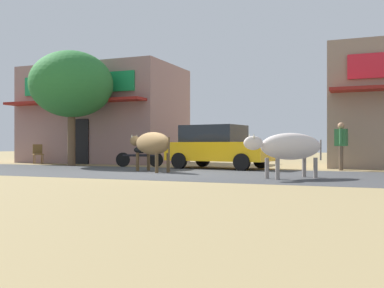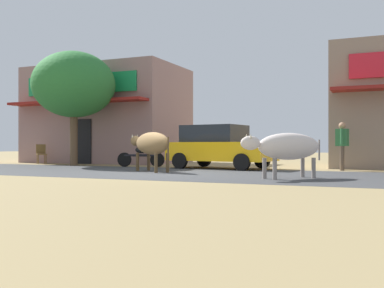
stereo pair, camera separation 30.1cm
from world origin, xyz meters
name	(u,v)px [view 1 (the left image)]	position (x,y,z in m)	size (l,w,h in m)	color
ground	(162,173)	(0.00, 0.00, 0.00)	(80.00, 80.00, 0.00)	#968155
asphalt_road	(162,173)	(0.00, 0.00, 0.00)	(72.00, 5.89, 0.00)	#3E3F41
storefront_left_cafe	(105,116)	(-6.55, 6.73, 2.41)	(7.63, 5.49, 4.80)	gray
roadside_tree	(71,85)	(-5.72, 2.90, 3.48)	(3.55, 3.55, 4.92)	brown
parked_hatchback_car	(218,146)	(0.84, 3.16, 0.84)	(4.16, 2.44, 1.64)	yellow
parked_motorcycle	(140,156)	(-2.48, 3.07, 0.46)	(1.93, 0.53, 1.04)	black
cow_near_brown	(151,144)	(-0.58, 0.37, 0.93)	(2.38, 1.80, 1.32)	olive
cow_far_dark	(289,147)	(4.22, -0.95, 0.85)	(1.98, 2.18, 1.21)	beige
pedestrian_by_shop	(341,142)	(5.24, 3.60, 0.99)	(0.45, 0.61, 1.69)	brown
cafe_chair_near_tree	(38,153)	(-8.33, 3.82, 0.51)	(0.62, 0.62, 0.92)	brown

